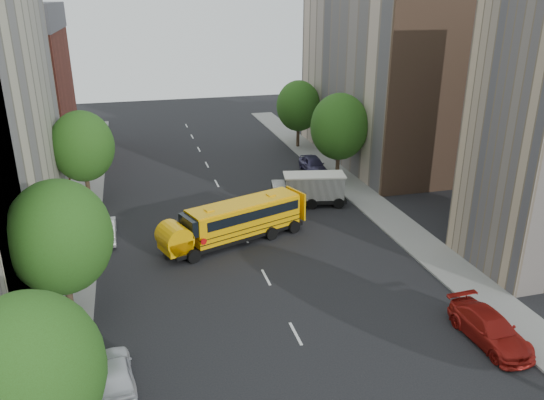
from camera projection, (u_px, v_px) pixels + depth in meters
name	position (u px, v px, depth m)	size (l,w,h in m)	color
ground	(258.00, 263.00, 34.16)	(120.00, 120.00, 0.00)	black
sidewalk_left	(76.00, 249.00, 35.84)	(3.00, 80.00, 0.12)	slate
sidewalk_right	(386.00, 215.00, 41.45)	(3.00, 80.00, 0.12)	slate
lane_markings	(229.00, 207.00, 43.17)	(0.15, 64.00, 0.01)	silver
building_left_redbrick	(15.00, 99.00, 52.65)	(10.00, 15.00, 13.00)	maroon
building_right_far	(384.00, 71.00, 53.33)	(10.00, 22.00, 18.00)	beige
building_right_sidewall	(444.00, 88.00, 43.42)	(10.10, 0.30, 18.00)	brown
street_tree_0	(31.00, 372.00, 17.20)	(4.80, 4.80, 7.41)	#38281C
street_tree_1	(60.00, 237.00, 26.10)	(5.12, 5.12, 7.90)	#38281C
street_tree_2	(83.00, 146.00, 42.35)	(4.99, 4.99, 7.71)	#38281C
street_tree_4	(339.00, 127.00, 47.63)	(5.25, 5.25, 8.10)	#38281C
street_tree_5	(298.00, 106.00, 58.57)	(4.86, 4.86, 7.51)	#38281C
school_bus	(234.00, 220.00, 36.56)	(10.27, 5.60, 2.86)	black
safari_truck	(309.00, 189.00, 43.17)	(6.43, 3.36, 2.62)	black
parked_car_0	(115.00, 373.00, 23.15)	(1.60, 3.97, 1.35)	silver
parked_car_1	(104.00, 230.00, 37.23)	(1.53, 4.40, 1.45)	white
parked_car_3	(490.00, 328.00, 26.14)	(2.04, 5.01, 1.45)	maroon
parked_car_4	(313.00, 165.00, 51.35)	(1.89, 4.69, 1.60)	#38335A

